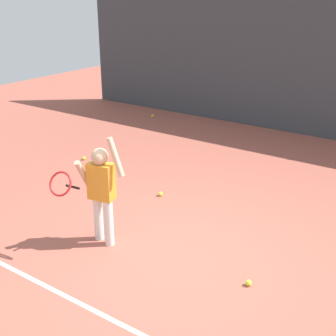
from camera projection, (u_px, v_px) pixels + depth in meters
ground_plane at (176, 260)px, 5.14m from camera, size 20.00×20.00×0.00m
court_line_baseline at (108, 318)px, 4.25m from camera, size 9.00×0.05×0.00m
back_fence_windscreen at (332, 64)px, 8.77m from camera, size 12.05×0.08×3.00m
fence_post_0 at (106, 40)px, 11.87m from camera, size 0.09×0.09×3.15m
fence_post_1 at (242, 52)px, 9.82m from camera, size 0.09×0.09×3.15m
tennis_player at (100, 188)px, 5.24m from camera, size 0.64×0.66×1.35m
tennis_ball_1 at (249, 283)px, 4.69m from camera, size 0.07×0.07×0.07m
tennis_ball_2 at (161, 194)px, 6.71m from camera, size 0.07×0.07×0.07m
tennis_ball_3 at (84, 158)px, 8.10m from camera, size 0.07×0.07×0.07m
tennis_ball_4 at (152, 116)px, 10.75m from camera, size 0.07×0.07×0.07m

